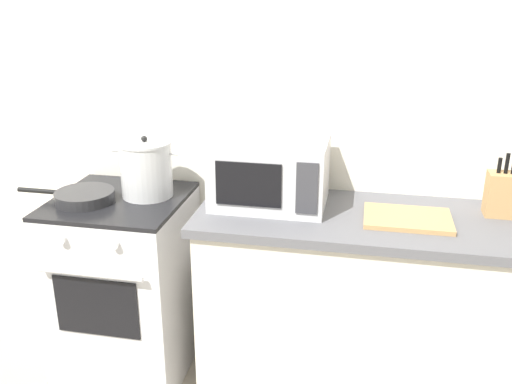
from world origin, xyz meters
TOP-DOWN VIEW (x-y plane):
  - back_wall at (0.30, 0.97)m, footprint 4.40×0.10m
  - lower_cabinet_right at (0.90, 0.62)m, footprint 1.64×0.56m
  - countertop_right at (0.90, 0.62)m, footprint 1.70×0.60m
  - stove at (-0.35, 0.60)m, footprint 0.60×0.64m
  - stock_pot at (-0.23, 0.67)m, footprint 0.33×0.24m
  - frying_pan at (-0.49, 0.53)m, footprint 0.47×0.27m
  - microwave at (0.35, 0.68)m, footprint 0.50×0.37m
  - cutting_board at (0.95, 0.60)m, footprint 0.36×0.26m
  - knife_block at (1.34, 0.74)m, footprint 0.13×0.10m

SIDE VIEW (x-z plane):
  - lower_cabinet_right at x=0.90m, z-range 0.00..0.88m
  - stove at x=-0.35m, z-range 0.00..0.92m
  - countertop_right at x=0.90m, z-range 0.88..0.92m
  - cutting_board at x=0.95m, z-range 0.92..0.94m
  - frying_pan at x=-0.49m, z-range 0.92..0.97m
  - knife_block at x=1.34m, z-range 0.88..1.16m
  - stock_pot at x=-0.23m, z-range 0.91..1.20m
  - microwave at x=0.35m, z-range 0.92..1.22m
  - back_wall at x=0.30m, z-range 0.00..2.50m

